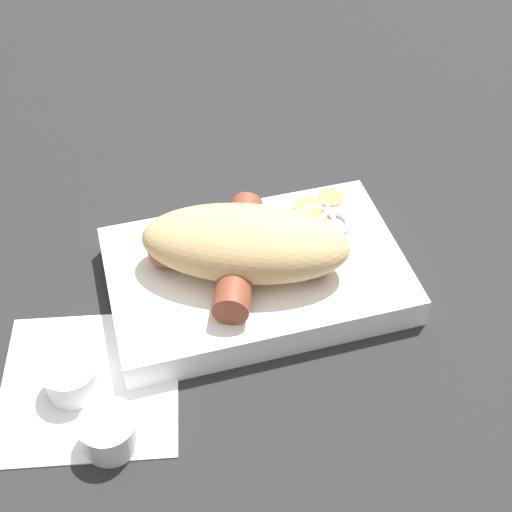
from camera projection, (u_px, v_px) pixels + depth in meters
name	position (u px, v px, depth m)	size (l,w,h in m)	color
ground_plane	(256.00, 286.00, 0.68)	(3.00, 3.00, 0.00)	#232326
food_tray	(256.00, 275.00, 0.67)	(0.27, 0.17, 0.03)	white
bread_roll	(246.00, 246.00, 0.63)	(0.20, 0.14, 0.06)	tan
sausage	(240.00, 256.00, 0.64)	(0.16, 0.14, 0.03)	brown
pickled_veggies	(319.00, 217.00, 0.70)	(0.07, 0.07, 0.01)	#F99E4C
napkin	(90.00, 383.00, 0.60)	(0.17, 0.17, 0.00)	white
condiment_cup_near	(73.00, 380.00, 0.59)	(0.05, 0.05, 0.03)	white
condiment_cup_far	(110.00, 433.00, 0.55)	(0.05, 0.05, 0.03)	white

